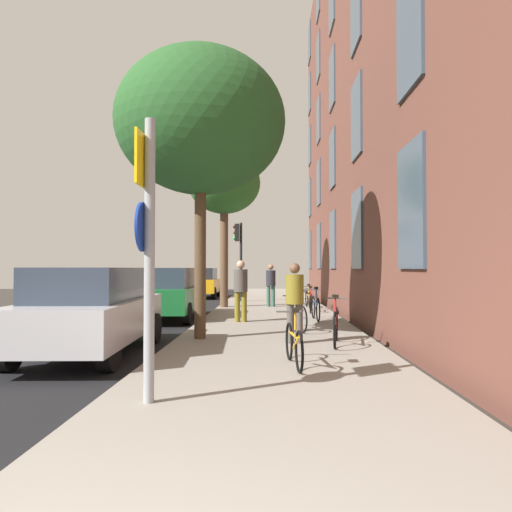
{
  "coord_description": "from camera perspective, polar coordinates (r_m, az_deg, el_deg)",
  "views": [
    {
      "loc": [
        0.98,
        -1.25,
        1.62
      ],
      "look_at": [
        0.65,
        11.51,
        1.95
      ],
      "focal_mm": 33.68,
      "sensor_mm": 36.0,
      "label": 1
    }
  ],
  "objects": [
    {
      "name": "sign_post",
      "position": [
        5.54,
        -12.78,
        2.01
      ],
      "size": [
        0.16,
        0.6,
        3.19
      ],
      "color": "gray",
      "rests_on": "sidewalk"
    },
    {
      "name": "road_asphalt",
      "position": [
        17.23,
        -17.19,
        -6.78
      ],
      "size": [
        7.0,
        38.0,
        0.01
      ],
      "primitive_type": "cube",
      "color": "black",
      "rests_on": "ground"
    },
    {
      "name": "pedestrian_2",
      "position": [
        18.84,
        1.77,
        -3.14
      ],
      "size": [
        0.47,
        0.47,
        1.66
      ],
      "color": "#33594C",
      "rests_on": "sidewalk"
    },
    {
      "name": "bicycle_1",
      "position": [
        9.64,
        9.44,
        -8.07
      ],
      "size": [
        0.47,
        1.74,
        0.99
      ],
      "color": "black",
      "rests_on": "sidewalk"
    },
    {
      "name": "building_facade",
      "position": [
        17.29,
        11.15,
        20.97
      ],
      "size": [
        0.56,
        27.0,
        16.39
      ],
      "color": "brown",
      "rests_on": "ground"
    },
    {
      "name": "ground_plane",
      "position": [
        16.68,
        -10.29,
        -7.01
      ],
      "size": [
        41.8,
        41.8,
        0.0
      ],
      "primitive_type": "plane",
      "color": "#332D28"
    },
    {
      "name": "tree_far",
      "position": [
        18.94,
        -3.8,
        8.46
      ],
      "size": [
        2.82,
        2.82,
        6.02
      ],
      "color": "brown",
      "rests_on": "sidewalk"
    },
    {
      "name": "bicycle_0",
      "position": [
        7.48,
        4.53,
        -10.3
      ],
      "size": [
        0.42,
        1.6,
        0.9
      ],
      "color": "black",
      "rests_on": "sidewalk"
    },
    {
      "name": "bicycle_4",
      "position": [
        16.67,
        6.52,
        -5.42
      ],
      "size": [
        0.42,
        1.63,
        0.9
      ],
      "color": "black",
      "rests_on": "sidewalk"
    },
    {
      "name": "pedestrian_0",
      "position": [
        9.67,
        4.62,
        -4.91
      ],
      "size": [
        0.38,
        0.38,
        1.61
      ],
      "color": "#4C4742",
      "rests_on": "sidewalk"
    },
    {
      "name": "bicycle_3",
      "position": [
        14.04,
        7.09,
        -6.04
      ],
      "size": [
        0.42,
        1.69,
        0.97
      ],
      "color": "black",
      "rests_on": "sidewalk"
    },
    {
      "name": "car_0",
      "position": [
        9.41,
        -18.98,
        -6.12
      ],
      "size": [
        1.95,
        4.57,
        1.62
      ],
      "color": "#B7B7BC",
      "rests_on": "road_asphalt"
    },
    {
      "name": "pedestrian_1",
      "position": [
        13.48,
        -1.83,
        -3.67
      ],
      "size": [
        0.45,
        0.45,
        1.72
      ],
      "color": "olive",
      "rests_on": "sidewalk"
    },
    {
      "name": "car_2",
      "position": [
        26.29,
        -6.42,
        -3.16
      ],
      "size": [
        1.77,
        4.02,
        1.62
      ],
      "color": "orange",
      "rests_on": "road_asphalt"
    },
    {
      "name": "bicycle_5",
      "position": [
        18.33,
        6.23,
        -5.05
      ],
      "size": [
        0.42,
        1.62,
        0.91
      ],
      "color": "black",
      "rests_on": "sidewalk"
    },
    {
      "name": "bicycle_2",
      "position": [
        11.68,
        4.86,
        -7.07
      ],
      "size": [
        0.53,
        1.56,
        0.92
      ],
      "color": "black",
      "rests_on": "sidewalk"
    },
    {
      "name": "tree_near",
      "position": [
        10.8,
        -6.59,
        15.43
      ],
      "size": [
        3.66,
        3.66,
        6.21
      ],
      "color": "#4C3823",
      "rests_on": "sidewalk"
    },
    {
      "name": "car_1",
      "position": [
        15.29,
        -10.58,
        -4.35
      ],
      "size": [
        1.96,
        4.35,
        1.62
      ],
      "color": "#19662D",
      "rests_on": "road_asphalt"
    },
    {
      "name": "sidewalk",
      "position": [
        16.33,
        1.92,
        -6.94
      ],
      "size": [
        4.2,
        38.0,
        0.12
      ],
      "primitive_type": "cube",
      "color": "gray",
      "rests_on": "ground"
    },
    {
      "name": "traffic_light",
      "position": [
        21.98,
        -2.06,
        1.04
      ],
      "size": [
        0.43,
        0.24,
        3.59
      ],
      "color": "black",
      "rests_on": "sidewalk"
    }
  ]
}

